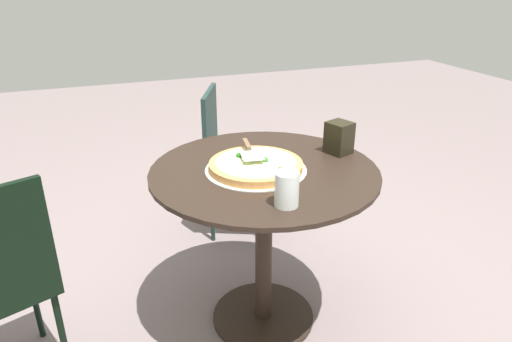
{
  "coord_description": "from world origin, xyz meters",
  "views": [
    {
      "loc": [
        -0.6,
        -1.54,
        1.46
      ],
      "look_at": [
        -0.04,
        -0.0,
        0.73
      ],
      "focal_mm": 32.3,
      "sensor_mm": 36.0,
      "label": 1
    }
  ],
  "objects_px": {
    "patio_table": "(264,212)",
    "patio_chair_near": "(229,151)",
    "pizza_server": "(249,150)",
    "drinking_cup": "(287,189)",
    "pizza_on_tray": "(256,166)",
    "napkin_dispenser": "(339,138)"
  },
  "relations": [
    {
      "from": "patio_chair_near",
      "to": "pizza_server",
      "type": "bearing_deg",
      "value": -100.77
    },
    {
      "from": "patio_table",
      "to": "pizza_on_tray",
      "type": "height_order",
      "value": "pizza_on_tray"
    },
    {
      "from": "pizza_on_tray",
      "to": "drinking_cup",
      "type": "distance_m",
      "value": 0.31
    },
    {
      "from": "drinking_cup",
      "to": "napkin_dispenser",
      "type": "height_order",
      "value": "napkin_dispenser"
    },
    {
      "from": "pizza_on_tray",
      "to": "drinking_cup",
      "type": "xyz_separation_m",
      "value": [
        -0.01,
        -0.31,
        0.04
      ]
    },
    {
      "from": "patio_table",
      "to": "napkin_dispenser",
      "type": "xyz_separation_m",
      "value": [
        0.36,
        0.05,
        0.26
      ]
    },
    {
      "from": "pizza_on_tray",
      "to": "patio_chair_near",
      "type": "xyz_separation_m",
      "value": [
        0.14,
        0.82,
        -0.25
      ]
    },
    {
      "from": "patio_table",
      "to": "patio_chair_near",
      "type": "relative_size",
      "value": 1.06
    },
    {
      "from": "drinking_cup",
      "to": "napkin_dispenser",
      "type": "distance_m",
      "value": 0.53
    },
    {
      "from": "patio_table",
      "to": "pizza_server",
      "type": "xyz_separation_m",
      "value": [
        -0.04,
        0.07,
        0.25
      ]
    },
    {
      "from": "pizza_on_tray",
      "to": "patio_chair_near",
      "type": "bearing_deg",
      "value": 80.33
    },
    {
      "from": "pizza_server",
      "to": "napkin_dispenser",
      "type": "xyz_separation_m",
      "value": [
        0.39,
        -0.02,
        0.01
      ]
    },
    {
      "from": "pizza_server",
      "to": "drinking_cup",
      "type": "bearing_deg",
      "value": -90.48
    },
    {
      "from": "patio_table",
      "to": "drinking_cup",
      "type": "relative_size",
      "value": 7.61
    },
    {
      "from": "pizza_server",
      "to": "napkin_dispenser",
      "type": "relative_size",
      "value": 1.59
    },
    {
      "from": "pizza_on_tray",
      "to": "pizza_server",
      "type": "height_order",
      "value": "pizza_server"
    },
    {
      "from": "patio_table",
      "to": "napkin_dispenser",
      "type": "relative_size",
      "value": 6.66
    },
    {
      "from": "pizza_on_tray",
      "to": "pizza_server",
      "type": "distance_m",
      "value": 0.08
    },
    {
      "from": "pizza_on_tray",
      "to": "napkin_dispenser",
      "type": "bearing_deg",
      "value": 7.72
    },
    {
      "from": "pizza_server",
      "to": "drinking_cup",
      "type": "relative_size",
      "value": 1.82
    },
    {
      "from": "patio_table",
      "to": "patio_chair_near",
      "type": "height_order",
      "value": "patio_chair_near"
    },
    {
      "from": "drinking_cup",
      "to": "patio_chair_near",
      "type": "relative_size",
      "value": 0.14
    }
  ]
}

